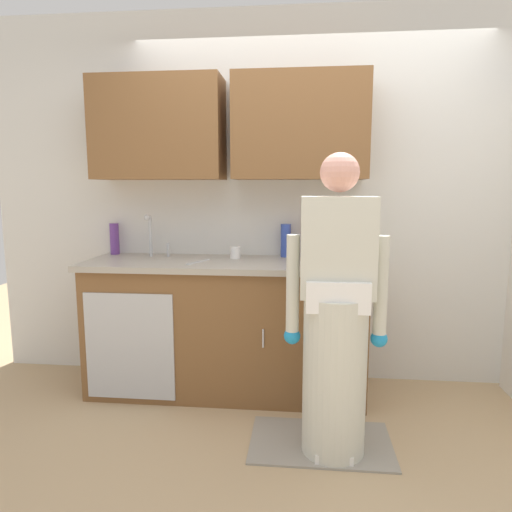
{
  "coord_description": "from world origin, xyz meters",
  "views": [
    {
      "loc": [
        -0.02,
        -2.39,
        1.45
      ],
      "look_at": [
        -0.33,
        0.55,
        1.0
      ],
      "focal_mm": 32.03,
      "sensor_mm": 36.0,
      "label": 1
    }
  ],
  "objects_px": {
    "sink": "(150,261)",
    "bottle_soap": "(360,240)",
    "bottle_cleaner_spray": "(327,240)",
    "bottle_water_tall": "(310,238)",
    "knife_on_counter": "(198,262)",
    "bottle_dish_liquid": "(286,241)",
    "person_at_sink": "(336,331)",
    "bottle_water_short": "(115,239)",
    "sponge": "(328,265)",
    "cup_by_sink": "(235,252)"
  },
  "relations": [
    {
      "from": "sink",
      "to": "bottle_soap",
      "type": "xyz_separation_m",
      "value": [
        1.48,
        0.17,
        0.15
      ]
    },
    {
      "from": "bottle_cleaner_spray",
      "to": "bottle_soap",
      "type": "bearing_deg",
      "value": -11.68
    },
    {
      "from": "bottle_water_tall",
      "to": "knife_on_counter",
      "type": "bearing_deg",
      "value": -157.28
    },
    {
      "from": "bottle_cleaner_spray",
      "to": "bottle_dish_liquid",
      "type": "xyz_separation_m",
      "value": [
        -0.3,
        0.01,
        -0.01
      ]
    },
    {
      "from": "person_at_sink",
      "to": "bottle_water_short",
      "type": "xyz_separation_m",
      "value": [
        -1.61,
        0.96,
        0.37
      ]
    },
    {
      "from": "sink",
      "to": "bottle_soap",
      "type": "height_order",
      "value": "sink"
    },
    {
      "from": "knife_on_counter",
      "to": "sponge",
      "type": "xyz_separation_m",
      "value": [
        0.87,
        -0.12,
        0.01
      ]
    },
    {
      "from": "sponge",
      "to": "sink",
      "type": "bearing_deg",
      "value": 170.28
    },
    {
      "from": "bottle_cleaner_spray",
      "to": "cup_by_sink",
      "type": "height_order",
      "value": "bottle_cleaner_spray"
    },
    {
      "from": "bottle_soap",
      "to": "bottle_dish_liquid",
      "type": "xyz_separation_m",
      "value": [
        -0.53,
        0.06,
        -0.01
      ]
    },
    {
      "from": "bottle_dish_liquid",
      "to": "sponge",
      "type": "height_order",
      "value": "bottle_dish_liquid"
    },
    {
      "from": "bottle_dish_liquid",
      "to": "bottle_cleaner_spray",
      "type": "bearing_deg",
      "value": -1.82
    },
    {
      "from": "bottle_water_short",
      "to": "cup_by_sink",
      "type": "relative_size",
      "value": 2.71
    },
    {
      "from": "bottle_cleaner_spray",
      "to": "bottle_dish_liquid",
      "type": "distance_m",
      "value": 0.3
    },
    {
      "from": "person_at_sink",
      "to": "bottle_water_tall",
      "type": "bearing_deg",
      "value": 97.52
    },
    {
      "from": "bottle_soap",
      "to": "sink",
      "type": "bearing_deg",
      "value": -173.49
    },
    {
      "from": "bottle_cleaner_spray",
      "to": "sponge",
      "type": "distance_m",
      "value": 0.44
    },
    {
      "from": "sink",
      "to": "bottle_water_tall",
      "type": "distance_m",
      "value": 1.16
    },
    {
      "from": "person_at_sink",
      "to": "sponge",
      "type": "distance_m",
      "value": 0.58
    },
    {
      "from": "sink",
      "to": "sponge",
      "type": "bearing_deg",
      "value": -9.72
    },
    {
      "from": "bottle_water_tall",
      "to": "bottle_water_short",
      "type": "distance_m",
      "value": 1.48
    },
    {
      "from": "bottle_soap",
      "to": "sponge",
      "type": "height_order",
      "value": "bottle_soap"
    },
    {
      "from": "bottle_soap",
      "to": "bottle_water_tall",
      "type": "bearing_deg",
      "value": 170.34
    },
    {
      "from": "bottle_soap",
      "to": "knife_on_counter",
      "type": "distance_m",
      "value": 1.15
    },
    {
      "from": "bottle_cleaner_spray",
      "to": "knife_on_counter",
      "type": "bearing_deg",
      "value": -160.89
    },
    {
      "from": "person_at_sink",
      "to": "knife_on_counter",
      "type": "bearing_deg",
      "value": 144.01
    },
    {
      "from": "bottle_soap",
      "to": "bottle_water_short",
      "type": "bearing_deg",
      "value": 178.27
    },
    {
      "from": "bottle_water_tall",
      "to": "knife_on_counter",
      "type": "height_order",
      "value": "bottle_water_tall"
    },
    {
      "from": "sink",
      "to": "bottle_dish_liquid",
      "type": "bearing_deg",
      "value": 13.31
    },
    {
      "from": "sink",
      "to": "person_at_sink",
      "type": "xyz_separation_m",
      "value": [
        1.26,
        -0.73,
        -0.23
      ]
    },
    {
      "from": "bottle_soap",
      "to": "knife_on_counter",
      "type": "bearing_deg",
      "value": -166.87
    },
    {
      "from": "bottle_water_tall",
      "to": "sponge",
      "type": "xyz_separation_m",
      "value": [
        0.11,
        -0.44,
        -0.12
      ]
    },
    {
      "from": "bottle_water_short",
      "to": "knife_on_counter",
      "type": "relative_size",
      "value": 0.98
    },
    {
      "from": "bottle_water_tall",
      "to": "cup_by_sink",
      "type": "height_order",
      "value": "bottle_water_tall"
    },
    {
      "from": "bottle_cleaner_spray",
      "to": "bottle_water_short",
      "type": "height_order",
      "value": "bottle_cleaner_spray"
    },
    {
      "from": "sink",
      "to": "cup_by_sink",
      "type": "height_order",
      "value": "sink"
    },
    {
      "from": "bottle_cleaner_spray",
      "to": "sponge",
      "type": "relative_size",
      "value": 2.28
    },
    {
      "from": "bottle_water_tall",
      "to": "bottle_cleaner_spray",
      "type": "height_order",
      "value": "bottle_water_tall"
    },
    {
      "from": "cup_by_sink",
      "to": "person_at_sink",
      "type": "bearing_deg",
      "value": -51.78
    },
    {
      "from": "person_at_sink",
      "to": "bottle_dish_liquid",
      "type": "bearing_deg",
      "value": 107.62
    },
    {
      "from": "person_at_sink",
      "to": "bottle_cleaner_spray",
      "type": "height_order",
      "value": "person_at_sink"
    },
    {
      "from": "bottle_dish_liquid",
      "to": "knife_on_counter",
      "type": "height_order",
      "value": "bottle_dish_liquid"
    },
    {
      "from": "sink",
      "to": "bottle_cleaner_spray",
      "type": "height_order",
      "value": "sink"
    },
    {
      "from": "person_at_sink",
      "to": "bottle_water_tall",
      "type": "xyz_separation_m",
      "value": [
        -0.13,
        0.96,
        0.39
      ]
    },
    {
      "from": "cup_by_sink",
      "to": "knife_on_counter",
      "type": "bearing_deg",
      "value": -139.32
    },
    {
      "from": "bottle_water_short",
      "to": "bottle_soap",
      "type": "xyz_separation_m",
      "value": [
        1.83,
        -0.06,
        0.02
      ]
    },
    {
      "from": "bottle_water_short",
      "to": "cup_by_sink",
      "type": "distance_m",
      "value": 0.96
    },
    {
      "from": "bottle_water_short",
      "to": "bottle_soap",
      "type": "bearing_deg",
      "value": -1.73
    },
    {
      "from": "bottle_water_tall",
      "to": "bottle_cleaner_spray",
      "type": "xyz_separation_m",
      "value": [
        0.12,
        -0.01,
        -0.01
      ]
    },
    {
      "from": "cup_by_sink",
      "to": "bottle_cleaner_spray",
      "type": "bearing_deg",
      "value": 9.61
    }
  ]
}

